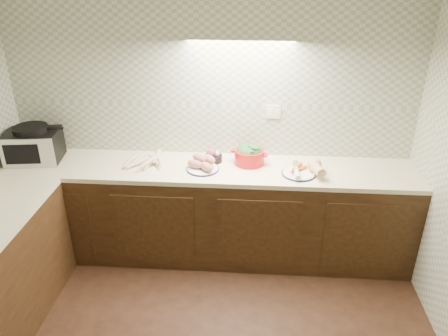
# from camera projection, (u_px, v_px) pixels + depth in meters

# --- Properties ---
(room) EXTENTS (3.60, 3.60, 2.60)m
(room) POSITION_uv_depth(u_px,v_px,m) (174.00, 169.00, 2.13)
(room) COLOR black
(room) RESTS_ON ground
(counter) EXTENTS (3.60, 3.60, 0.90)m
(counter) POSITION_uv_depth(u_px,v_px,m) (109.00, 265.00, 3.31)
(counter) COLOR black
(counter) RESTS_ON ground
(toaster_oven) EXTENTS (0.49, 0.41, 0.32)m
(toaster_oven) POSITION_uv_depth(u_px,v_px,m) (33.00, 145.00, 3.86)
(toaster_oven) COLOR black
(toaster_oven) RESTS_ON counter
(parsnip_pile) EXTENTS (0.40, 0.40, 0.09)m
(parsnip_pile) POSITION_uv_depth(u_px,v_px,m) (141.00, 161.00, 3.82)
(parsnip_pile) COLOR beige
(parsnip_pile) RESTS_ON counter
(sweet_potato_plate) EXTENTS (0.29, 0.28, 0.13)m
(sweet_potato_plate) POSITION_uv_depth(u_px,v_px,m) (203.00, 164.00, 3.74)
(sweet_potato_plate) COLOR #121639
(sweet_potato_plate) RESTS_ON counter
(onion_bowl) EXTENTS (0.16, 0.16, 0.12)m
(onion_bowl) POSITION_uv_depth(u_px,v_px,m) (213.00, 157.00, 3.88)
(onion_bowl) COLOR black
(onion_bowl) RESTS_ON counter
(dutch_oven) EXTENTS (0.33, 0.32, 0.18)m
(dutch_oven) POSITION_uv_depth(u_px,v_px,m) (249.00, 154.00, 3.82)
(dutch_oven) COLOR red
(dutch_oven) RESTS_ON counter
(veg_plate) EXTENTS (0.35, 0.33, 0.13)m
(veg_plate) POSITION_uv_depth(u_px,v_px,m) (306.00, 168.00, 3.67)
(veg_plate) COLOR #121639
(veg_plate) RESTS_ON counter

